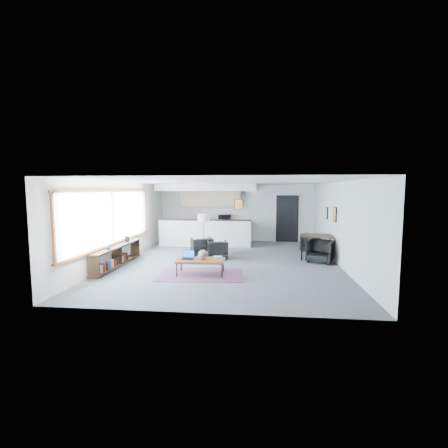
# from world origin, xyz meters

# --- Properties ---
(room) EXTENTS (7.02, 9.02, 2.62)m
(room) POSITION_xyz_m (0.00, 0.00, 1.30)
(room) COLOR #4D4D50
(room) RESTS_ON ground
(window) EXTENTS (0.10, 5.95, 1.66)m
(window) POSITION_xyz_m (-3.46, -0.90, 1.46)
(window) COLOR #8CBFFF
(window) RESTS_ON room
(console) EXTENTS (0.35, 3.00, 0.80)m
(console) POSITION_xyz_m (-3.30, -1.05, 0.33)
(console) COLOR black
(console) RESTS_ON floor
(kitchenette) EXTENTS (4.20, 1.96, 2.60)m
(kitchenette) POSITION_xyz_m (-1.20, 3.71, 1.38)
(kitchenette) COLOR white
(kitchenette) RESTS_ON floor
(doorway) EXTENTS (1.10, 0.12, 2.15)m
(doorway) POSITION_xyz_m (2.30, 4.42, 1.07)
(doorway) COLOR black
(doorway) RESTS_ON room
(track_light) EXTENTS (1.60, 0.07, 0.15)m
(track_light) POSITION_xyz_m (-0.59, 2.20, 2.53)
(track_light) COLOR silver
(track_light) RESTS_ON room
(wall_art_lower) EXTENTS (0.03, 0.38, 0.48)m
(wall_art_lower) POSITION_xyz_m (3.47, 0.40, 1.55)
(wall_art_lower) COLOR black
(wall_art_lower) RESTS_ON room
(wall_art_upper) EXTENTS (0.03, 0.34, 0.44)m
(wall_art_upper) POSITION_xyz_m (3.47, 1.70, 1.50)
(wall_art_upper) COLOR black
(wall_art_upper) RESTS_ON room
(kilim_rug) EXTENTS (2.39, 1.71, 0.01)m
(kilim_rug) POSITION_xyz_m (-0.57, -1.71, 0.01)
(kilim_rug) COLOR #512B42
(kilim_rug) RESTS_ON floor
(coffee_table) EXTENTS (1.35, 0.77, 0.43)m
(coffee_table) POSITION_xyz_m (-0.57, -1.71, 0.40)
(coffee_table) COLOR brown
(coffee_table) RESTS_ON floor
(laptop) EXTENTS (0.34, 0.28, 0.24)m
(laptop) POSITION_xyz_m (-0.92, -1.69, 0.50)
(laptop) COLOR black
(laptop) RESTS_ON coffee_table
(ceramic_pot) EXTENTS (0.27, 0.27, 0.27)m
(ceramic_pot) POSITION_xyz_m (-0.50, -1.73, 0.57)
(ceramic_pot) COLOR gray
(ceramic_pot) RESTS_ON coffee_table
(book_stack) EXTENTS (0.28, 0.23, 0.08)m
(book_stack) POSITION_xyz_m (-0.10, -1.64, 0.47)
(book_stack) COLOR silver
(book_stack) RESTS_ON coffee_table
(coaster) EXTENTS (0.13, 0.13, 0.01)m
(coaster) POSITION_xyz_m (-0.40, -1.96, 0.43)
(coaster) COLOR #E5590C
(coaster) RESTS_ON coffee_table
(armchair_left) EXTENTS (0.90, 0.87, 0.74)m
(armchair_left) POSITION_xyz_m (-0.98, 0.79, 0.37)
(armchair_left) COLOR black
(armchair_left) RESTS_ON floor
(armchair_right) EXTENTS (0.81, 0.78, 0.69)m
(armchair_right) POSITION_xyz_m (-0.38, 0.39, 0.35)
(armchair_right) COLOR black
(armchair_right) RESTS_ON floor
(floor_lamp) EXTENTS (0.52, 0.52, 1.45)m
(floor_lamp) POSITION_xyz_m (-0.99, 1.26, 1.26)
(floor_lamp) COLOR black
(floor_lamp) RESTS_ON floor
(dining_table) EXTENTS (1.24, 1.24, 0.83)m
(dining_table) POSITION_xyz_m (3.00, 0.71, 0.76)
(dining_table) COLOR black
(dining_table) RESTS_ON floor
(dining_chair_near) EXTENTS (0.84, 0.81, 0.68)m
(dining_chair_near) POSITION_xyz_m (3.00, 0.22, 0.34)
(dining_chair_near) COLOR black
(dining_chair_near) RESTS_ON floor
(dining_chair_far) EXTENTS (0.73, 0.70, 0.63)m
(dining_chair_far) POSITION_xyz_m (3.00, 2.16, 0.31)
(dining_chair_far) COLOR black
(dining_chair_far) RESTS_ON floor
(microwave) EXTENTS (0.55, 0.33, 0.36)m
(microwave) POSITION_xyz_m (-0.52, 4.15, 1.11)
(microwave) COLOR black
(microwave) RESTS_ON kitchenette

